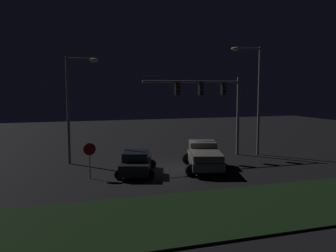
{
  "coord_description": "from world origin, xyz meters",
  "views": [
    {
      "loc": [
        -8.2,
        -23.42,
        5.49
      ],
      "look_at": [
        -0.61,
        0.17,
        2.95
      ],
      "focal_mm": 38.27,
      "sensor_mm": 36.0,
      "label": 1
    }
  ],
  "objects_px": {
    "traffic_signal_gantry": "(212,97)",
    "street_lamp_right": "(254,88)",
    "stop_sign": "(90,154)",
    "car_sedan": "(136,163)",
    "pickup_truck": "(204,155)",
    "street_lamp_left": "(74,97)"
  },
  "relations": [
    {
      "from": "pickup_truck",
      "to": "street_lamp_left",
      "type": "relative_size",
      "value": 0.73
    },
    {
      "from": "car_sedan",
      "to": "street_lamp_right",
      "type": "xyz_separation_m",
      "value": [
        10.82,
        3.68,
        4.86
      ]
    },
    {
      "from": "stop_sign",
      "to": "car_sedan",
      "type": "bearing_deg",
      "value": 7.05
    },
    {
      "from": "traffic_signal_gantry",
      "to": "street_lamp_right",
      "type": "distance_m",
      "value": 3.69
    },
    {
      "from": "pickup_truck",
      "to": "stop_sign",
      "type": "relative_size",
      "value": 2.58
    },
    {
      "from": "stop_sign",
      "to": "street_lamp_right",
      "type": "bearing_deg",
      "value": 16.32
    },
    {
      "from": "traffic_signal_gantry",
      "to": "street_lamp_left",
      "type": "height_order",
      "value": "street_lamp_left"
    },
    {
      "from": "car_sedan",
      "to": "traffic_signal_gantry",
      "type": "height_order",
      "value": "traffic_signal_gantry"
    },
    {
      "from": "pickup_truck",
      "to": "car_sedan",
      "type": "bearing_deg",
      "value": 106.65
    },
    {
      "from": "pickup_truck",
      "to": "car_sedan",
      "type": "xyz_separation_m",
      "value": [
        -4.78,
        0.04,
        -0.26
      ]
    },
    {
      "from": "car_sedan",
      "to": "stop_sign",
      "type": "height_order",
      "value": "stop_sign"
    },
    {
      "from": "car_sedan",
      "to": "stop_sign",
      "type": "relative_size",
      "value": 2.13
    },
    {
      "from": "traffic_signal_gantry",
      "to": "stop_sign",
      "type": "relative_size",
      "value": 3.73
    },
    {
      "from": "street_lamp_right",
      "to": "street_lamp_left",
      "type": "bearing_deg",
      "value": 176.19
    },
    {
      "from": "car_sedan",
      "to": "traffic_signal_gantry",
      "type": "relative_size",
      "value": 0.57
    },
    {
      "from": "car_sedan",
      "to": "street_lamp_right",
      "type": "distance_m",
      "value": 12.42
    },
    {
      "from": "street_lamp_left",
      "to": "street_lamp_right",
      "type": "bearing_deg",
      "value": -3.81
    },
    {
      "from": "traffic_signal_gantry",
      "to": "pickup_truck",
      "type": "bearing_deg",
      "value": -120.37
    },
    {
      "from": "car_sedan",
      "to": "street_lamp_left",
      "type": "bearing_deg",
      "value": 55.1
    },
    {
      "from": "street_lamp_right",
      "to": "stop_sign",
      "type": "xyz_separation_m",
      "value": [
        -13.82,
        -4.05,
        -4.03
      ]
    },
    {
      "from": "traffic_signal_gantry",
      "to": "stop_sign",
      "type": "bearing_deg",
      "value": -156.15
    },
    {
      "from": "pickup_truck",
      "to": "traffic_signal_gantry",
      "type": "bearing_deg",
      "value": -13.24
    }
  ]
}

